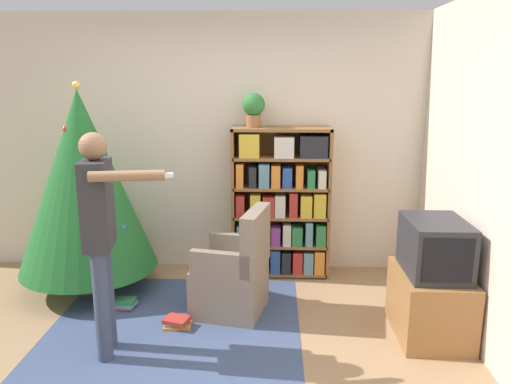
{
  "coord_description": "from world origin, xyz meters",
  "views": [
    {
      "loc": [
        0.56,
        -3.17,
        1.99
      ],
      "look_at": [
        0.42,
        0.84,
        1.05
      ],
      "focal_mm": 35.0,
      "sensor_mm": 36.0,
      "label": 1
    }
  ],
  "objects": [
    {
      "name": "ground_plane",
      "position": [
        0.0,
        0.0,
        0.0
      ],
      "size": [
        14.0,
        14.0,
        0.0
      ],
      "primitive_type": "plane",
      "color": "#9E7A56"
    },
    {
      "name": "wall_back",
      "position": [
        0.0,
        1.91,
        1.3
      ],
      "size": [
        8.0,
        0.1,
        2.6
      ],
      "color": "beige",
      "rests_on": "ground_plane"
    },
    {
      "name": "area_rug",
      "position": [
        -0.22,
        0.44,
        0.0
      ],
      "size": [
        2.01,
        2.02,
        0.01
      ],
      "color": "#3D4C70",
      "rests_on": "ground_plane"
    },
    {
      "name": "bookshelf",
      "position": [
        0.64,
        1.66,
        0.73
      ],
      "size": [
        0.97,
        0.34,
        1.5
      ],
      "color": "brown",
      "rests_on": "ground_plane"
    },
    {
      "name": "tv_stand",
      "position": [
        1.79,
        0.45,
        0.26
      ],
      "size": [
        0.52,
        0.71,
        0.52
      ],
      "color": "#996638",
      "rests_on": "ground_plane"
    },
    {
      "name": "television",
      "position": [
        1.79,
        0.45,
        0.73
      ],
      "size": [
        0.43,
        0.59,
        0.42
      ],
      "color": "#28282D",
      "rests_on": "tv_stand"
    },
    {
      "name": "game_remote",
      "position": [
        1.63,
        0.24,
        0.53
      ],
      "size": [
        0.04,
        0.12,
        0.02
      ],
      "color": "white",
      "rests_on": "tv_stand"
    },
    {
      "name": "christmas_tree",
      "position": [
        -1.17,
        1.21,
        1.04
      ],
      "size": [
        1.26,
        1.26,
        1.94
      ],
      "color": "#4C3323",
      "rests_on": "ground_plane"
    },
    {
      "name": "armchair",
      "position": [
        0.24,
        0.79,
        0.32
      ],
      "size": [
        0.68,
        0.67,
        0.92
      ],
      "rotation": [
        0.0,
        0.0,
        -1.78
      ],
      "color": "#7A6B5B",
      "rests_on": "ground_plane"
    },
    {
      "name": "standing_person",
      "position": [
        -0.63,
        0.1,
        0.96
      ],
      "size": [
        0.67,
        0.47,
        1.62
      ],
      "rotation": [
        0.0,
        0.0,
        -1.43
      ],
      "color": "#38425B",
      "rests_on": "ground_plane"
    },
    {
      "name": "potted_plant",
      "position": [
        0.36,
        1.67,
        1.69
      ],
      "size": [
        0.22,
        0.22,
        0.33
      ],
      "color": "#935B38",
      "rests_on": "bookshelf"
    },
    {
      "name": "book_pile_near_tree",
      "position": [
        -0.74,
        0.81,
        0.04
      ],
      "size": [
        0.22,
        0.18,
        0.09
      ],
      "color": "#B22D28",
      "rests_on": "ground_plane"
    },
    {
      "name": "book_pile_by_chair",
      "position": [
        -0.21,
        0.49,
        0.04
      ],
      "size": [
        0.23,
        0.2,
        0.08
      ],
      "color": "orange",
      "rests_on": "ground_plane"
    }
  ]
}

